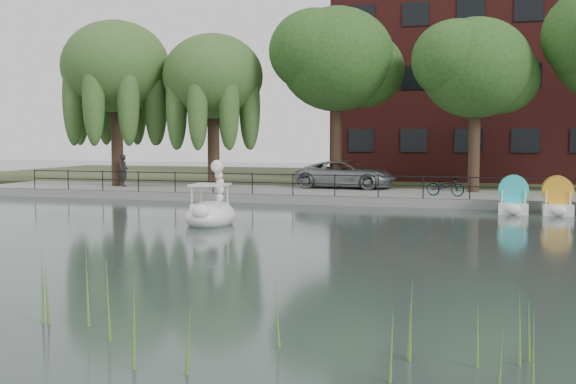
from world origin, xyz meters
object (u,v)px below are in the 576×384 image
at_px(bicycle, 446,185).
at_px(pedestrian, 124,168).
at_px(swan_boat, 211,210).
at_px(minivan, 346,172).

distance_m(bicycle, pedestrian, 17.21).
distance_m(bicycle, swan_boat, 12.31).
bearing_deg(swan_boat, bicycle, 46.58).
bearing_deg(bicycle, swan_boat, 154.55).
relative_size(bicycle, swan_boat, 0.60).
xyz_separation_m(pedestrian, swan_boat, (9.62, -10.97, -0.89)).
xyz_separation_m(minivan, pedestrian, (-11.75, -2.27, 0.16)).
relative_size(minivan, pedestrian, 3.02).
relative_size(minivan, swan_boat, 2.10).
bearing_deg(minivan, swan_boat, 174.96).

